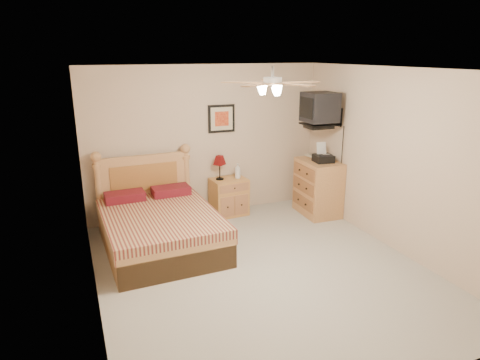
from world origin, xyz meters
name	(u,v)px	position (x,y,z in m)	size (l,w,h in m)	color
floor	(262,270)	(0.00, 0.00, 0.00)	(4.50, 4.50, 0.00)	#A09C90
ceiling	(265,69)	(0.00, 0.00, 2.50)	(4.00, 4.50, 0.04)	white
wall_back	(206,141)	(0.00, 2.25, 1.25)	(4.00, 0.04, 2.50)	#C7AD92
wall_front	(393,256)	(0.00, -2.25, 1.25)	(4.00, 0.04, 2.50)	#C7AD92
wall_left	(87,197)	(-2.00, 0.00, 1.25)	(0.04, 4.50, 2.50)	#C7AD92
wall_right	(396,161)	(2.00, 0.00, 1.25)	(0.04, 4.50, 2.50)	#C7AD92
bed	(159,206)	(-1.05, 1.12, 0.64)	(1.49, 1.96, 1.27)	tan
nightstand	(229,197)	(0.31, 2.00, 0.32)	(0.58, 0.44, 0.63)	#C17A39
table_lamp	(220,168)	(0.16, 2.04, 0.84)	(0.22, 0.22, 0.41)	#610C0D
lotion_bottle	(238,171)	(0.46, 1.99, 0.76)	(0.10, 0.10, 0.26)	silver
framed_picture	(221,119)	(0.27, 2.23, 1.62)	(0.46, 0.04, 0.46)	black
dresser	(318,187)	(1.73, 1.47, 0.47)	(0.55, 0.79, 0.94)	#9E703E
fax_machine	(324,153)	(1.74, 1.38, 1.09)	(0.29, 0.31, 0.31)	black
magazine_lower	(310,157)	(1.69, 1.71, 0.95)	(0.22, 0.30, 0.03)	beige
magazine_upper	(310,155)	(1.71, 1.74, 0.98)	(0.19, 0.26, 0.02)	gray
wall_tv	(328,109)	(1.75, 1.34, 1.81)	(0.56, 0.46, 0.58)	black
ceiling_fan	(272,83)	(0.00, -0.20, 2.36)	(1.14, 1.14, 0.28)	white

